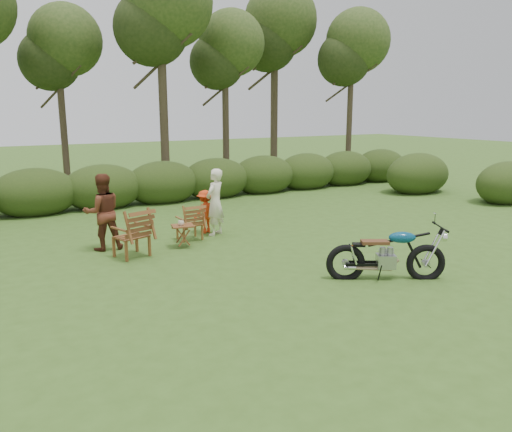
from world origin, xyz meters
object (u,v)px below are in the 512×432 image
motorcycle (385,279)px  cup (181,223)px  adult_a (216,235)px  adult_b (105,249)px  lawn_chair_left (132,256)px  lawn_chair_right (190,239)px  side_table (183,236)px  child (205,233)px

motorcycle → cup: size_ratio=15.22×
adult_a → adult_b: adult_b is taller
lawn_chair_left → adult_b: (-0.37, 0.84, 0.00)m
lawn_chair_right → adult_a: 0.74m
cup → motorcycle: bearing=-58.0°
lawn_chair_left → motorcycle: bearing=117.4°
side_table → adult_a: size_ratio=0.31×
adult_a → lawn_chair_left: bearing=-15.3°
lawn_chair_left → adult_b: bearing=-82.7°
side_table → child: 1.44m
motorcycle → lawn_chair_right: motorcycle is taller
motorcycle → lawn_chair_left: size_ratio=1.98×
side_table → adult_a: (1.14, 0.66, -0.26)m
side_table → child: child is taller
motorcycle → lawn_chair_right: (-2.01, 4.50, 0.00)m
motorcycle → adult_b: bearing=161.2°
lawn_chair_right → lawn_chair_left: (-1.63, -0.70, 0.00)m
lawn_chair_right → adult_a: size_ratio=0.53×
lawn_chair_right → side_table: (-0.41, -0.57, 0.26)m
lawn_chair_left → side_table: bearing=169.6°
child → cup: bearing=27.7°
side_table → adult_b: size_ratio=0.30×
side_table → lawn_chair_left: bearing=-174.1°
lawn_chair_right → lawn_chair_left: 1.78m
side_table → adult_a: adult_a is taller
lawn_chair_right → cup: (-0.44, -0.57, 0.57)m
motorcycle → child: motorcycle is taller
motorcycle → adult_a: 4.76m
side_table → adult_b: 1.77m
lawn_chair_right → adult_b: bearing=-5.2°
cup → adult_b: bearing=155.2°
motorcycle → child: size_ratio=1.90×
child → adult_b: bearing=-9.8°
adult_a → cup: bearing=-4.3°
lawn_chair_right → child: bearing=-146.5°
lawn_chair_right → motorcycle: bearing=113.1°
side_table → adult_b: (-1.59, 0.72, -0.26)m
lawn_chair_left → side_table: 1.26m
adult_a → child: 0.35m
lawn_chair_right → side_table: bearing=53.6°
cup → adult_b: size_ratio=0.08×
adult_b → child: size_ratio=1.56×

